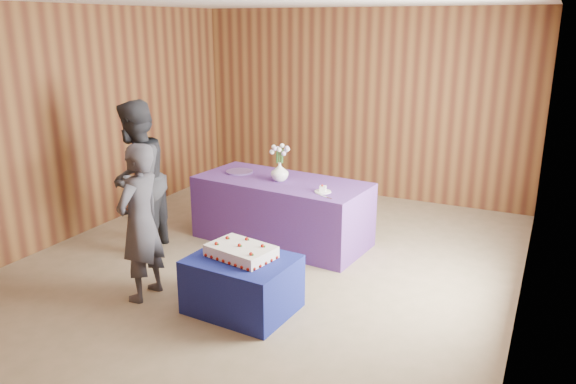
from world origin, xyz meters
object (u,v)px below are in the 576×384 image
Objects in this scene: serving_table at (282,211)px; guest_right at (137,179)px; sheet_cake at (241,251)px; cake_table at (242,284)px; vase at (280,172)px; guest_left at (140,223)px.

serving_table is 1.68m from guest_right.
sheet_cake is 0.39× the size of guest_right.
cake_table is 4.27× the size of vase.
guest_right is at bearing 171.06° from sheet_cake.
serving_table is (-0.42, 1.65, 0.12)m from cake_table.
serving_table is 1.35× the size of guest_left.
cake_table is 0.45× the size of serving_table.
serving_table reaches higher than sheet_cake.
serving_table is 1.17× the size of guest_right.
guest_right is at bearing -136.07° from serving_table.
guest_left is (-0.54, -1.82, 0.36)m from serving_table.
guest_left reaches higher than vase.
sheet_cake is (-0.02, 0.03, 0.30)m from cake_table.
guest_right is (-0.73, 0.83, 0.12)m from guest_left.
sheet_cake is 1.80m from guest_right.
vase is (-0.41, 1.59, 0.30)m from sheet_cake.
guest_left is 0.86× the size of guest_right.
sheet_cake is at bearing -75.49° from vase.
guest_left is (-0.96, -0.18, 0.49)m from cake_table.
serving_table is 9.49× the size of vase.
guest_right is at bearing 163.21° from cake_table.
guest_left reaches higher than sheet_cake.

